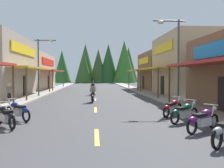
% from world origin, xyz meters
% --- Properties ---
extents(ground, '(10.36, 87.03, 0.10)m').
position_xyz_m(ground, '(0.00, 28.51, -0.05)').
color(ground, '#424244').
extents(sidewalk_left, '(2.09, 87.03, 0.12)m').
position_xyz_m(sidewalk_left, '(-6.22, 28.51, 0.06)').
color(sidewalk_left, '#9E9991').
rests_on(sidewalk_left, ground).
extents(sidewalk_right, '(2.09, 87.03, 0.12)m').
position_xyz_m(sidewalk_right, '(6.22, 28.51, 0.06)').
color(sidewalk_right, gray).
rests_on(sidewalk_right, ground).
extents(centerline_dashes, '(0.16, 61.06, 0.01)m').
position_xyz_m(centerline_dashes, '(0.00, 31.65, 0.01)').
color(centerline_dashes, '#E0C64C').
rests_on(centerline_dashes, ground).
extents(storefront_left_far, '(9.48, 13.40, 5.49)m').
position_xyz_m(storefront_left_far, '(-11.07, 39.49, 2.75)').
color(storefront_left_far, tan).
rests_on(storefront_left_far, ground).
extents(storefront_right_middle, '(9.37, 9.77, 6.51)m').
position_xyz_m(storefront_right_middle, '(11.02, 26.13, 3.25)').
color(storefront_right_middle, tan).
rests_on(storefront_right_middle, ground).
extents(storefront_right_far, '(7.82, 9.73, 5.52)m').
position_xyz_m(storefront_right_far, '(10.24, 36.41, 2.76)').
color(storefront_right_far, brown).
rests_on(storefront_right_far, ground).
extents(streetlamp_left, '(2.14, 0.30, 5.73)m').
position_xyz_m(streetlamp_left, '(-5.24, 25.00, 3.78)').
color(streetlamp_left, '#474C51').
rests_on(streetlamp_left, ground).
extents(streetlamp_right, '(2.14, 0.30, 5.91)m').
position_xyz_m(streetlamp_right, '(5.24, 16.43, 3.88)').
color(streetlamp_right, '#474C51').
rests_on(streetlamp_right, ground).
extents(motorcycle_parked_right_2, '(1.83, 1.28, 1.04)m').
position_xyz_m(motorcycle_parked_right_2, '(4.07, 9.28, 0.49)').
color(motorcycle_parked_right_2, black).
rests_on(motorcycle_parked_right_2, ground).
extents(motorcycle_parked_right_3, '(1.80, 1.33, 1.04)m').
position_xyz_m(motorcycle_parked_right_3, '(4.05, 11.16, 0.49)').
color(motorcycle_parked_right_3, black).
rests_on(motorcycle_parked_right_3, ground).
extents(motorcycle_parked_right_4, '(1.54, 1.62, 1.04)m').
position_xyz_m(motorcycle_parked_right_4, '(4.05, 12.87, 0.49)').
color(motorcycle_parked_right_4, black).
rests_on(motorcycle_parked_right_4, ground).
extents(motorcycle_parked_left_3, '(1.40, 1.75, 1.04)m').
position_xyz_m(motorcycle_parked_left_3, '(-3.80, 10.76, 0.49)').
color(motorcycle_parked_left_3, black).
rests_on(motorcycle_parked_left_3, ground).
extents(motorcycle_parked_left_4, '(1.64, 1.52, 1.04)m').
position_xyz_m(motorcycle_parked_left_4, '(-3.77, 12.30, 0.49)').
color(motorcycle_parked_left_4, black).
rests_on(motorcycle_parked_left_4, ground).
extents(rider_cruising_lead, '(0.60, 2.14, 1.57)m').
position_xyz_m(rider_cruising_lead, '(-0.18, 19.97, 0.66)').
color(rider_cruising_lead, black).
rests_on(rider_cruising_lead, ground).
extents(rider_cruising_trailing, '(0.60, 2.14, 1.57)m').
position_xyz_m(rider_cruising_trailing, '(-0.22, 27.19, 0.66)').
color(rider_cruising_trailing, black).
rests_on(rider_cruising_trailing, ground).
extents(pedestrian_browsing, '(0.40, 0.51, 1.58)m').
position_xyz_m(pedestrian_browsing, '(-6.67, 19.75, 0.91)').
color(pedestrian_browsing, black).
rests_on(pedestrian_browsing, ground).
extents(treeline_backdrop, '(25.50, 12.93, 12.05)m').
position_xyz_m(treeline_backdrop, '(2.67, 72.84, 5.45)').
color(treeline_backdrop, '#2D5A23').
rests_on(treeline_backdrop, ground).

